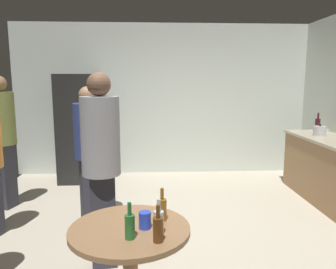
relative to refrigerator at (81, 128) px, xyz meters
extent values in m
cube|color=#B2A893|center=(1.42, -2.20, -0.95)|extent=(5.20, 5.20, 0.10)
cube|color=beige|center=(1.42, 0.43, 0.45)|extent=(5.32, 0.06, 2.70)
cube|color=black|center=(0.00, 0.00, 0.00)|extent=(0.70, 0.65, 1.80)
cube|color=#262628|center=(0.21, -0.34, 0.09)|extent=(0.03, 0.03, 0.60)
cube|color=olive|center=(3.70, -1.21, -0.47)|extent=(0.60, 1.70, 0.86)
cube|color=tan|center=(3.70, -1.21, -0.02)|extent=(0.64, 1.74, 0.04)
cylinder|color=#B2B2B7|center=(3.65, -0.96, 0.07)|extent=(0.17, 0.17, 0.14)
sphere|color=black|center=(3.65, -0.96, 0.16)|extent=(0.04, 0.04, 0.04)
cone|color=#B2B2B7|center=(3.76, -0.96, 0.08)|extent=(0.09, 0.04, 0.06)
cylinder|color=#3F141E|center=(3.74, -0.70, 0.11)|extent=(0.08, 0.08, 0.22)
cylinder|color=#3F141E|center=(3.74, -0.70, 0.26)|extent=(0.03, 0.03, 0.09)
cylinder|color=olive|center=(1.04, -3.52, -0.18)|extent=(0.80, 0.80, 0.03)
cylinder|color=#8C5919|center=(1.26, -3.42, -0.09)|extent=(0.06, 0.06, 0.15)
cylinder|color=#8C5919|center=(1.26, -3.42, 0.02)|extent=(0.02, 0.02, 0.08)
cylinder|color=#593314|center=(1.23, -3.73, -0.09)|extent=(0.06, 0.06, 0.15)
cylinder|color=#593314|center=(1.23, -3.73, 0.02)|extent=(0.02, 0.02, 0.08)
cylinder|color=#26662D|center=(1.06, -3.68, -0.09)|extent=(0.06, 0.06, 0.15)
cylinder|color=#26662D|center=(1.06, -3.68, 0.02)|extent=(0.02, 0.02, 0.08)
cylinder|color=silver|center=(1.23, -3.63, -0.09)|extent=(0.06, 0.06, 0.15)
cylinder|color=silver|center=(1.23, -3.63, 0.02)|extent=(0.02, 0.02, 0.08)
cylinder|color=blue|center=(1.14, -3.54, -0.11)|extent=(0.08, 0.08, 0.11)
cube|color=#2D2D38|center=(0.47, -1.79, -0.50)|extent=(0.27, 0.25, 0.80)
cylinder|color=navy|center=(0.47, -1.79, 0.22)|extent=(0.45, 0.45, 0.64)
sphere|color=#8C6647|center=(0.47, -1.79, 0.63)|extent=(0.19, 0.19, 0.19)
cube|color=#2D2D38|center=(-0.75, -1.22, -0.47)|extent=(0.23, 0.26, 0.87)
cylinder|color=olive|center=(-0.75, -1.22, 0.31)|extent=(0.43, 0.43, 0.69)
cube|color=#2D2D38|center=(0.75, -2.72, -0.47)|extent=(0.25, 0.21, 0.87)
cylinder|color=gray|center=(0.75, -2.72, 0.31)|extent=(0.39, 0.39, 0.69)
sphere|color=brown|center=(0.75, -2.72, 0.76)|extent=(0.21, 0.21, 0.21)
camera|label=1|loc=(1.19, -5.57, 0.78)|focal=35.12mm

